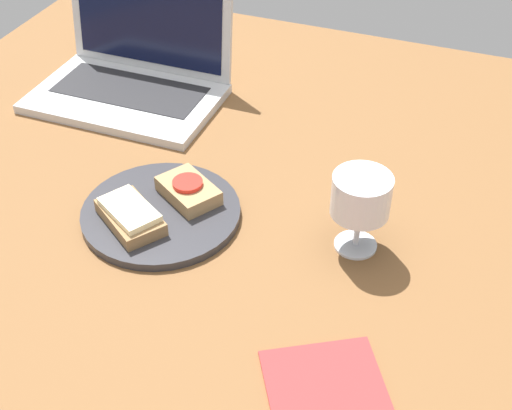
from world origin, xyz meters
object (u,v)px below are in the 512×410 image
Objects in this scene: wine_glass at (361,198)px; napkin at (328,396)px; plate at (161,213)px; sandwich_with_cheese at (130,215)px; sandwich_with_tomato at (188,190)px; laptop at (133,72)px.

wine_glass is 0.80× the size of napkin.
sandwich_with_cheese reaches higher than plate.
plate is at bearing -121.76° from sandwich_with_tomato.
laptop is at bearing 131.72° from sandwich_with_tomato.
plate reaches higher than napkin.
wine_glass is 28.48cm from napkin.
napkin is (3.79, -26.81, -8.82)cm from wine_glass.
sandwich_with_tomato is 40.97cm from napkin.
sandwich_with_tomato is (2.70, 4.36, 2.04)cm from plate.
sandwich_with_tomato is at bearing 58.24° from plate.
plate is at bearing -171.92° from wine_glass.
sandwich_with_tomato reaches higher than napkin.
sandwich_with_cheese is (-2.70, -4.37, 2.12)cm from plate.
plate is at bearing 58.27° from sandwich_with_cheese.
laptop is (-24.43, 27.40, 1.70)cm from sandwich_with_tomato.
napkin is at bearing -34.03° from plate.
wine_glass is at bearing 14.85° from sandwich_with_cheese.
wine_glass is 58.49cm from laptop.
plate is 31.11cm from wine_glass.
napkin is at bearing -41.23° from sandwich_with_tomato.
plate is 1.57× the size of napkin.
laptop is (-21.73, 31.76, 3.73)cm from plate.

